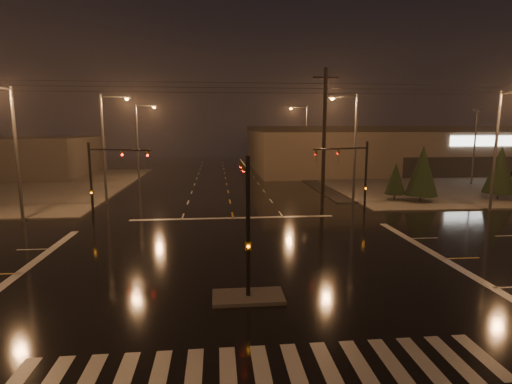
{
  "coord_description": "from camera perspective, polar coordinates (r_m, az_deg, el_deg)",
  "views": [
    {
      "loc": [
        -1.24,
        -19.77,
        7.14
      ],
      "look_at": [
        1.25,
        5.29,
        3.0
      ],
      "focal_mm": 28.0,
      "sensor_mm": 36.0,
      "label": 1
    }
  ],
  "objects": [
    {
      "name": "utility_pole_1",
      "position": [
        35.03,
        9.7,
        7.55
      ],
      "size": [
        2.2,
        0.32,
        12.0
      ],
      "color": "black",
      "rests_on": "ground"
    },
    {
      "name": "streetlight_6",
      "position": [
        38.74,
        31.38,
        6.0
      ],
      "size": [
        0.32,
        2.77,
        10.0
      ],
      "color": "#38383A",
      "rests_on": "ground"
    },
    {
      "name": "streetlight_3",
      "position": [
        37.9,
        13.57,
        7.06
      ],
      "size": [
        2.77,
        0.32,
        10.0
      ],
      "color": "#38383A",
      "rests_on": "ground"
    },
    {
      "name": "stop_bar_far",
      "position": [
        31.62,
        -3.29,
        -3.72
      ],
      "size": [
        16.0,
        0.5,
        0.01
      ],
      "primitive_type": "cube",
      "color": "beige",
      "rests_on": "ground"
    },
    {
      "name": "retail_building",
      "position": [
        75.16,
        23.29,
        6.07
      ],
      "size": [
        60.2,
        28.3,
        7.2
      ],
      "color": "#6C5D4D",
      "rests_on": "ground"
    },
    {
      "name": "sidewalk_ne",
      "position": [
        59.19,
        26.23,
        1.5
      ],
      "size": [
        36.0,
        36.0,
        0.12
      ],
      "primitive_type": "cube",
      "color": "#4B4943",
      "rests_on": "ground"
    },
    {
      "name": "signal_mast_median",
      "position": [
        17.09,
        -1.4,
        -2.11
      ],
      "size": [
        0.25,
        4.59,
        6.0
      ],
      "color": "black",
      "rests_on": "ground"
    },
    {
      "name": "streetlight_5",
      "position": [
        34.32,
        -31.32,
        5.75
      ],
      "size": [
        0.32,
        2.77,
        10.0
      ],
      "color": "#38383A",
      "rests_on": "ground"
    },
    {
      "name": "median_island",
      "position": [
        17.33,
        -1.11,
        -14.73
      ],
      "size": [
        3.0,
        1.6,
        0.15
      ],
      "primitive_type": "cube",
      "color": "#4B4943",
      "rests_on": "ground"
    },
    {
      "name": "streetlight_4",
      "position": [
        57.16,
        6.94,
        7.93
      ],
      "size": [
        2.77,
        0.32,
        10.0
      ],
      "color": "#38383A",
      "rests_on": "ground"
    },
    {
      "name": "conifer_0",
      "position": [
        40.61,
        19.3,
        1.87
      ],
      "size": [
        1.97,
        1.97,
        3.78
      ],
      "color": "black",
      "rests_on": "ground"
    },
    {
      "name": "streetlight_2",
      "position": [
        54.7,
        -16.3,
        7.57
      ],
      "size": [
        2.77,
        0.32,
        10.0
      ],
      "color": "#38383A",
      "rests_on": "ground"
    },
    {
      "name": "signal_mast_ne",
      "position": [
        31.96,
        14.01,
        3.04
      ],
      "size": [
        4.84,
        1.86,
        6.0
      ],
      "color": "black",
      "rests_on": "ground"
    },
    {
      "name": "parking_lot",
      "position": [
        60.39,
        31.26,
        1.22
      ],
      "size": [
        50.0,
        24.0,
        0.08
      ],
      "primitive_type": "cube",
      "color": "black",
      "rests_on": "ground"
    },
    {
      "name": "conifer_2",
      "position": [
        45.47,
        31.53,
        2.74
      ],
      "size": [
        2.95,
        2.95,
        5.32
      ],
      "color": "black",
      "rests_on": "ground"
    },
    {
      "name": "streetlight_1",
      "position": [
        39.08,
        -20.57,
        6.79
      ],
      "size": [
        2.77,
        0.32,
        10.0
      ],
      "color": "#38383A",
      "rests_on": "ground"
    },
    {
      "name": "ground",
      "position": [
        21.06,
        -2.0,
        -10.49
      ],
      "size": [
        140.0,
        140.0,
        0.0
      ],
      "primitive_type": "plane",
      "color": "black",
      "rests_on": "ground"
    },
    {
      "name": "conifer_1",
      "position": [
        40.63,
        22.67,
        2.83
      ],
      "size": [
        3.0,
        3.0,
        5.39
      ],
      "color": "black",
      "rests_on": "ground"
    },
    {
      "name": "crosswalk",
      "position": [
        12.98,
        0.82,
        -24.02
      ],
      "size": [
        15.0,
        2.6,
        0.01
      ],
      "primitive_type": "cube",
      "color": "beige",
      "rests_on": "ground"
    },
    {
      "name": "signal_mast_nw",
      "position": [
        31.21,
        -21.01,
        2.55
      ],
      "size": [
        4.84,
        1.86,
        6.0
      ],
      "color": "black",
      "rests_on": "ground"
    }
  ]
}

